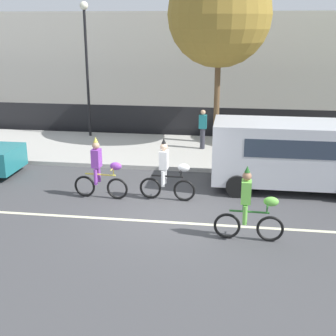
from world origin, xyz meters
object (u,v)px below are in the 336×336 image
object	(u,v)px
parade_cyclist_zebra	(168,173)
parked_van_silver	(295,151)
parade_cyclist_lime	(250,208)
street_lamp_post	(86,50)
parade_cyclist_purple	(101,172)
pedestrian_onlooker	(203,128)

from	to	relation	value
parade_cyclist_zebra	parked_van_silver	distance (m)	4.18
parade_cyclist_lime	street_lamp_post	bearing A→B (deg)	126.32
parade_cyclist_purple	parade_cyclist_lime	size ratio (longest dim) A/B	1.00
parade_cyclist_zebra	parked_van_silver	bearing A→B (deg)	21.71
parade_cyclist_purple	street_lamp_post	world-z (taller)	street_lamp_post
parade_cyclist_lime	pedestrian_onlooker	bearing A→B (deg)	102.34
parade_cyclist_purple	street_lamp_post	xyz separation A→B (m)	(-2.63, 7.30, 3.15)
parade_cyclist_purple	pedestrian_onlooker	bearing A→B (deg)	64.99
parked_van_silver	pedestrian_onlooker	size ratio (longest dim) A/B	3.09
parade_cyclist_purple	street_lamp_post	size ratio (longest dim) A/B	0.33
parade_cyclist_zebra	parade_cyclist_lime	distance (m)	3.40
parade_cyclist_lime	street_lamp_post	world-z (taller)	street_lamp_post
parade_cyclist_lime	parade_cyclist_zebra	bearing A→B (deg)	134.62
parade_cyclist_purple	parked_van_silver	size ratio (longest dim) A/B	0.38
parade_cyclist_purple	parade_cyclist_lime	distance (m)	4.98
parade_cyclist_zebra	street_lamp_post	xyz separation A→B (m)	(-4.66, 7.17, 3.15)
parade_cyclist_zebra	parade_cyclist_lime	size ratio (longest dim) A/B	1.00
parade_cyclist_purple	street_lamp_post	bearing A→B (deg)	109.80
parade_cyclist_purple	pedestrian_onlooker	world-z (taller)	parade_cyclist_purple
parade_cyclist_zebra	street_lamp_post	distance (m)	9.11
parade_cyclist_zebra	pedestrian_onlooker	size ratio (longest dim) A/B	1.19
parade_cyclist_purple	parade_cyclist_lime	world-z (taller)	same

